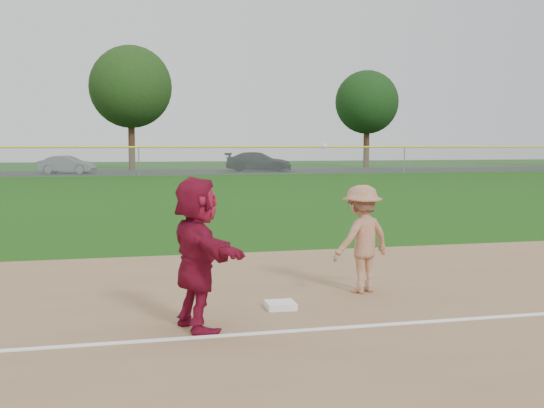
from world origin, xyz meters
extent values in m
plane|color=#18470D|center=(0.00, 0.00, 0.00)|extent=(160.00, 160.00, 0.00)
cube|color=white|center=(0.00, -0.80, 0.03)|extent=(60.00, 0.10, 0.01)
cube|color=black|center=(0.00, 46.00, 0.01)|extent=(120.00, 10.00, 0.01)
cube|color=white|center=(-0.18, 0.31, 0.06)|extent=(0.40, 0.40, 0.09)
imported|color=maroon|center=(-1.38, -0.43, 0.92)|extent=(0.90, 1.74, 1.79)
imported|color=slate|center=(-5.01, 44.92, 0.68)|extent=(4.31, 2.63, 1.34)
imported|color=black|center=(9.87, 45.84, 0.79)|extent=(5.78, 3.75, 1.56)
imported|color=gray|center=(1.23, 1.01, 0.81)|extent=(1.16, 0.94, 1.57)
sphere|color=silver|center=(0.54, 0.69, 2.16)|extent=(0.08, 0.08, 0.08)
plane|color=#999EA0|center=(0.00, 40.00, 1.00)|extent=(110.00, 0.00, 110.00)
cylinder|color=yellow|center=(0.00, 40.00, 2.00)|extent=(110.00, 0.12, 0.12)
cylinder|color=gray|center=(0.00, 40.00, 1.00)|extent=(0.08, 0.08, 2.00)
cylinder|color=gray|center=(20.00, 40.00, 1.00)|extent=(0.08, 0.08, 2.00)
cylinder|color=#382414|center=(0.00, 51.50, 2.05)|extent=(0.56, 0.56, 4.10)
sphere|color=#16330F|center=(0.00, 51.50, 7.08)|extent=(7.00, 7.00, 7.00)
cylinder|color=#382414|center=(22.00, 52.80, 1.82)|extent=(0.56, 0.56, 3.64)
sphere|color=black|center=(22.00, 52.80, 6.19)|extent=(6.00, 6.00, 6.00)
camera|label=1|loc=(-2.42, -8.24, 2.18)|focal=45.00mm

